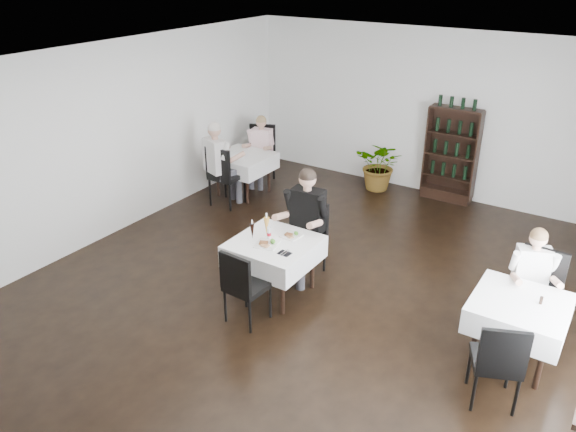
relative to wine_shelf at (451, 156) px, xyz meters
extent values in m
plane|color=black|center=(-0.60, -4.31, -0.85)|extent=(9.00, 9.00, 0.00)
plane|color=white|center=(-0.60, -4.31, 2.15)|extent=(9.00, 9.00, 0.00)
plane|color=white|center=(-0.60, 0.19, 0.65)|extent=(7.00, 0.00, 7.00)
plane|color=white|center=(-4.10, -4.31, 0.65)|extent=(0.00, 9.00, 9.00)
cube|color=black|center=(0.00, 0.01, -0.75)|extent=(0.90, 0.28, 0.20)
cylinder|color=black|center=(-1.27, -4.68, -0.49)|extent=(0.06, 0.06, 0.71)
cylinder|color=black|center=(-1.27, -3.95, -0.49)|extent=(0.06, 0.06, 0.71)
cylinder|color=black|center=(-0.53, -4.68, -0.49)|extent=(0.06, 0.06, 0.71)
cylinder|color=black|center=(-0.53, -3.95, -0.49)|extent=(0.06, 0.06, 0.71)
cube|color=black|center=(-0.90, -4.31, -0.12)|extent=(0.85, 0.85, 0.04)
cube|color=white|center=(-0.90, -4.31, -0.23)|extent=(1.03, 1.03, 0.30)
cylinder|color=black|center=(-3.64, -2.15, -0.49)|extent=(0.06, 0.06, 0.71)
cylinder|color=black|center=(-3.64, -1.47, -0.49)|extent=(0.06, 0.06, 0.71)
cylinder|color=black|center=(-2.96, -2.15, -0.49)|extent=(0.06, 0.06, 0.71)
cylinder|color=black|center=(-2.96, -1.47, -0.49)|extent=(0.06, 0.06, 0.71)
cube|color=black|center=(-3.30, -1.81, -0.12)|extent=(0.80, 0.80, 0.04)
cube|color=white|center=(-3.30, -1.81, -0.23)|extent=(0.98, 0.98, 0.30)
cylinder|color=black|center=(1.76, -4.35, -0.49)|extent=(0.06, 0.06, 0.71)
cylinder|color=black|center=(1.76, -3.67, -0.49)|extent=(0.06, 0.06, 0.71)
cylinder|color=black|center=(2.44, -4.35, -0.49)|extent=(0.06, 0.06, 0.71)
cylinder|color=black|center=(2.44, -3.67, -0.49)|extent=(0.06, 0.06, 0.71)
cube|color=black|center=(2.10, -4.01, -0.12)|extent=(0.80, 0.80, 0.04)
cube|color=white|center=(2.10, -4.01, -0.23)|extent=(0.98, 0.98, 0.30)
imported|color=#24561D|center=(-1.24, -0.23, -0.36)|extent=(0.94, 0.83, 0.98)
cylinder|color=black|center=(-1.11, -3.78, -0.61)|extent=(0.04, 0.04, 0.48)
cylinder|color=black|center=(-1.02, -3.38, -0.61)|extent=(0.04, 0.04, 0.48)
cylinder|color=black|center=(-0.71, -3.88, -0.61)|extent=(0.04, 0.04, 0.48)
cylinder|color=black|center=(-0.61, -3.48, -0.61)|extent=(0.04, 0.04, 0.48)
cube|color=black|center=(-0.86, -3.63, -0.34)|extent=(0.58, 0.58, 0.07)
cube|color=black|center=(-0.81, -3.42, -0.06)|extent=(0.48, 0.16, 0.52)
cylinder|color=black|center=(-0.62, -4.83, -0.62)|extent=(0.04, 0.04, 0.45)
cylinder|color=black|center=(-0.64, -5.22, -0.62)|extent=(0.04, 0.04, 0.45)
cylinder|color=black|center=(-1.01, -4.80, -0.62)|extent=(0.04, 0.04, 0.45)
cylinder|color=black|center=(-1.03, -5.20, -0.62)|extent=(0.04, 0.04, 0.45)
cube|color=black|center=(-0.82, -5.01, -0.36)|extent=(0.48, 0.48, 0.07)
cube|color=black|center=(-0.84, -5.22, -0.10)|extent=(0.45, 0.07, 0.49)
cylinder|color=black|center=(-3.47, -1.47, -0.59)|extent=(0.04, 0.04, 0.51)
cylinder|color=black|center=(-3.65, -1.06, -0.59)|extent=(0.04, 0.04, 0.51)
cylinder|color=black|center=(-3.07, -1.29, -0.59)|extent=(0.04, 0.04, 0.51)
cylinder|color=black|center=(-3.24, -0.89, -0.59)|extent=(0.04, 0.04, 0.51)
cube|color=black|center=(-3.36, -1.18, -0.30)|extent=(0.67, 0.67, 0.08)
cube|color=black|center=(-3.45, -0.96, 0.00)|extent=(0.49, 0.25, 0.55)
cylinder|color=black|center=(-3.03, -2.14, -0.59)|extent=(0.04, 0.04, 0.51)
cylinder|color=black|center=(-3.02, -2.58, -0.59)|extent=(0.04, 0.04, 0.51)
cylinder|color=black|center=(-3.47, -2.15, -0.59)|extent=(0.04, 0.04, 0.51)
cylinder|color=black|center=(-3.47, -2.59, -0.59)|extent=(0.04, 0.04, 0.51)
cube|color=black|center=(-3.25, -2.37, -0.30)|extent=(0.52, 0.52, 0.08)
cube|color=black|center=(-3.24, -2.60, 0.00)|extent=(0.51, 0.07, 0.56)
cylinder|color=black|center=(1.94, -3.73, -0.60)|extent=(0.04, 0.04, 0.50)
cylinder|color=black|center=(1.96, -3.29, -0.60)|extent=(0.04, 0.04, 0.50)
cylinder|color=black|center=(2.38, -3.74, -0.60)|extent=(0.04, 0.04, 0.50)
cylinder|color=black|center=(2.39, -3.31, -0.60)|extent=(0.04, 0.04, 0.50)
cube|color=black|center=(2.17, -3.52, -0.31)|extent=(0.52, 0.52, 0.08)
cube|color=black|center=(2.18, -3.29, -0.02)|extent=(0.50, 0.07, 0.54)
cylinder|color=black|center=(2.18, -4.52, -0.62)|extent=(0.04, 0.04, 0.46)
cylinder|color=black|center=(2.33, -4.88, -0.62)|extent=(0.04, 0.04, 0.46)
cylinder|color=black|center=(1.81, -4.67, -0.62)|extent=(0.04, 0.04, 0.46)
cylinder|color=black|center=(1.97, -5.04, -0.62)|extent=(0.04, 0.04, 0.46)
cube|color=black|center=(2.07, -4.78, -0.36)|extent=(0.60, 0.60, 0.07)
cube|color=black|center=(2.15, -4.97, -0.09)|extent=(0.44, 0.22, 0.50)
cube|color=#3B3B42|center=(-0.89, -3.88, -0.23)|extent=(0.19, 0.48, 0.16)
cylinder|color=#3B3B42|center=(-0.87, -4.08, -0.58)|extent=(0.12, 0.12, 0.54)
cube|color=#3B3B42|center=(-0.66, -3.86, -0.23)|extent=(0.19, 0.48, 0.16)
cylinder|color=#3B3B42|center=(-0.65, -4.06, -0.58)|extent=(0.12, 0.12, 0.54)
cube|color=black|center=(-0.79, -3.66, 0.14)|extent=(0.46, 0.28, 0.61)
cylinder|color=tan|center=(-1.02, -3.98, 0.12)|extent=(0.11, 0.35, 0.17)
cylinder|color=tan|center=(-0.51, -3.94, 0.12)|extent=(0.11, 0.35, 0.17)
sphere|color=tan|center=(-0.79, -3.68, 0.60)|extent=(0.23, 0.23, 0.23)
sphere|color=black|center=(-0.79, -3.68, 0.64)|extent=(0.23, 0.23, 0.23)
cube|color=#3B3B42|center=(-3.36, -1.38, -0.32)|extent=(0.22, 0.42, 0.13)
cylinder|color=#3B3B42|center=(-3.32, -1.55, -0.61)|extent=(0.10, 0.10, 0.46)
cube|color=#3B3B42|center=(-3.18, -1.34, -0.32)|extent=(0.22, 0.42, 0.13)
cylinder|color=#3B3B42|center=(-3.14, -1.50, -0.61)|extent=(0.10, 0.10, 0.46)
cube|color=beige|center=(-3.31, -1.18, 0.00)|extent=(0.42, 0.29, 0.52)
cylinder|color=tan|center=(-3.46, -1.48, -0.02)|extent=(0.14, 0.30, 0.15)
cylinder|color=tan|center=(-3.04, -1.38, -0.02)|extent=(0.14, 0.30, 0.15)
sphere|color=tan|center=(-3.31, -1.20, 0.40)|extent=(0.20, 0.20, 0.20)
sphere|color=olive|center=(-3.31, -1.20, 0.42)|extent=(0.20, 0.20, 0.20)
cube|color=#3B3B42|center=(-3.18, -2.39, -0.24)|extent=(0.29, 0.48, 0.15)
cylinder|color=#3B3B42|center=(-3.11, -2.21, -0.58)|extent=(0.12, 0.12, 0.53)
cube|color=#3B3B42|center=(-3.38, -2.32, -0.24)|extent=(0.29, 0.48, 0.15)
cylinder|color=#3B3B42|center=(-3.31, -2.14, -0.58)|extent=(0.12, 0.12, 0.53)
cube|color=silver|center=(-3.35, -2.55, 0.11)|extent=(0.48, 0.37, 0.59)
cylinder|color=tan|center=(-3.02, -2.36, 0.09)|extent=(0.19, 0.34, 0.17)
cylinder|color=tan|center=(-3.48, -2.19, 0.09)|extent=(0.19, 0.34, 0.17)
sphere|color=tan|center=(-3.34, -2.53, 0.56)|extent=(0.23, 0.23, 0.23)
sphere|color=beige|center=(-3.34, -2.53, 0.59)|extent=(0.23, 0.23, 0.23)
cube|color=#3B3B42|center=(2.04, -3.54, -0.32)|extent=(0.28, 0.42, 0.13)
cylinder|color=#3B3B42|center=(2.11, -3.70, -0.62)|extent=(0.10, 0.10, 0.46)
cube|color=#3B3B42|center=(2.21, -3.46, -0.32)|extent=(0.28, 0.42, 0.13)
cylinder|color=#3B3B42|center=(2.28, -3.62, -0.62)|extent=(0.10, 0.10, 0.46)
cube|color=silver|center=(2.06, -3.34, -0.01)|extent=(0.43, 0.34, 0.52)
cylinder|color=tan|center=(1.96, -3.66, -0.03)|extent=(0.19, 0.30, 0.15)
cylinder|color=tan|center=(2.36, -3.49, -0.03)|extent=(0.19, 0.30, 0.15)
sphere|color=tan|center=(2.06, -3.36, 0.39)|extent=(0.20, 0.20, 0.20)
sphere|color=brown|center=(2.06, -3.36, 0.41)|extent=(0.20, 0.20, 0.20)
cube|color=white|center=(-0.79, -4.08, -0.07)|extent=(0.26, 0.26, 0.02)
cube|color=#4F2A16|center=(-0.82, -4.10, -0.05)|extent=(0.10, 0.08, 0.02)
sphere|color=#3C7B20|center=(-0.73, -4.04, -0.03)|extent=(0.06, 0.06, 0.06)
cube|color=#8D5F40|center=(-0.77, -4.14, -0.05)|extent=(0.10, 0.09, 0.02)
cube|color=white|center=(-0.92, -4.45, -0.07)|extent=(0.33, 0.33, 0.02)
cube|color=#4F2A16|center=(-0.95, -4.48, -0.04)|extent=(0.14, 0.13, 0.03)
sphere|color=#3C7B20|center=(-0.85, -4.41, -0.02)|extent=(0.07, 0.07, 0.07)
cube|color=#8D5F40|center=(-0.90, -4.52, -0.05)|extent=(0.10, 0.08, 0.02)
cone|color=black|center=(-1.18, -4.41, 0.03)|extent=(0.06, 0.06, 0.22)
cylinder|color=silver|center=(-1.18, -4.41, 0.17)|extent=(0.02, 0.02, 0.05)
cone|color=gold|center=(-1.06, -4.25, 0.06)|extent=(0.08, 0.08, 0.27)
cylinder|color=silver|center=(-1.06, -4.25, 0.23)|extent=(0.02, 0.02, 0.07)
cylinder|color=silver|center=(-0.99, -4.30, 0.01)|extent=(0.05, 0.05, 0.18)
cylinder|color=#A20917|center=(-0.99, -4.30, 0.00)|extent=(0.06, 0.06, 0.04)
cylinder|color=silver|center=(-0.99, -4.30, 0.12)|extent=(0.02, 0.02, 0.04)
cube|color=black|center=(-0.61, -4.52, -0.07)|extent=(0.16, 0.13, 0.01)
cylinder|color=silver|center=(-0.62, -4.52, -0.06)|extent=(0.02, 0.17, 0.01)
cylinder|color=silver|center=(-0.59, -4.52, -0.06)|extent=(0.01, 0.17, 0.01)
cylinder|color=black|center=(2.28, -3.95, -0.03)|extent=(0.04, 0.04, 0.09)
camera|label=1|loc=(2.74, -9.60, 3.32)|focal=35.00mm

